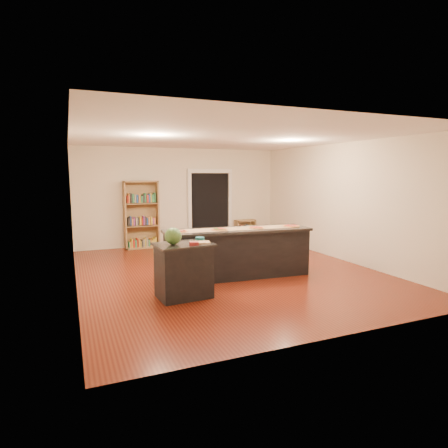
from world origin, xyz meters
name	(u,v)px	position (x,y,z in m)	size (l,w,h in m)	color
room	(228,206)	(0.00, 0.00, 1.40)	(6.00, 7.00, 2.80)	beige
doorway	(210,203)	(0.90, 3.46, 1.20)	(1.40, 0.09, 2.21)	black
kitchen_island	(237,253)	(0.04, -0.41, 0.49)	(2.95, 0.80, 0.97)	black
side_counter	(184,270)	(-1.33, -1.23, 0.46)	(0.93, 0.68, 0.92)	black
bookshelf	(142,215)	(-1.20, 3.28, 0.94)	(0.94, 0.33, 1.88)	#A27E4F
low_shelf	(245,230)	(2.02, 3.31, 0.32)	(0.64, 0.28, 0.64)	#A27E4F
waste_bin	(179,241)	(-0.17, 3.12, 0.16)	(0.21, 0.21, 0.31)	#6176D9
kraft_paper	(237,229)	(0.04, -0.39, 0.98)	(2.56, 0.46, 0.00)	#9A7E4F
watermelon	(173,236)	(-1.51, -1.25, 1.06)	(0.28, 0.28, 0.28)	#144214
cutting_board	(200,242)	(-1.07, -1.31, 0.93)	(0.33, 0.22, 0.02)	tan
package_red	(194,244)	(-1.21, -1.44, 0.95)	(0.15, 0.10, 0.05)	maroon
package_teal	(200,239)	(-0.98, -1.07, 0.95)	(0.16, 0.16, 0.06)	#195966
pizza_a	(180,231)	(-1.14, -0.35, 0.99)	(0.29, 0.29, 0.02)	#B48845
pizza_b	(219,229)	(-0.35, -0.41, 0.99)	(0.34, 0.34, 0.02)	#B48845
pizza_c	(256,228)	(0.43, -0.47, 0.99)	(0.31, 0.31, 0.02)	#B48845
pizza_d	(291,226)	(1.21, -0.53, 0.99)	(0.34, 0.34, 0.02)	#B48845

